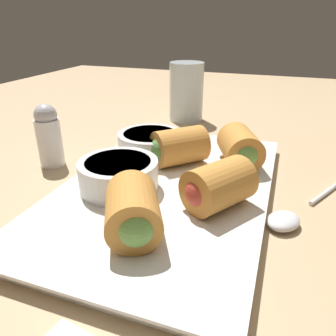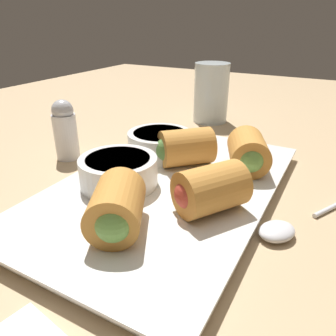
# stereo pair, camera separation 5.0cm
# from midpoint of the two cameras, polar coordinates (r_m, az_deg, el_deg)

# --- Properties ---
(table_surface) EXTENTS (1.80, 1.40, 0.02)m
(table_surface) POSITION_cam_midpoint_polar(r_m,az_deg,el_deg) (0.34, 4.30, -9.00)
(table_surface) COLOR tan
(table_surface) RESTS_ON ground
(serving_plate) EXTENTS (0.34, 0.21, 0.01)m
(serving_plate) POSITION_cam_midpoint_polar(r_m,az_deg,el_deg) (0.36, 3.95, -3.74)
(serving_plate) COLOR silver
(serving_plate) RESTS_ON table_surface
(roll_front_left) EXTENTS (0.08, 0.07, 0.04)m
(roll_front_left) POSITION_cam_midpoint_polar(r_m,az_deg,el_deg) (0.31, 11.78, -3.69)
(roll_front_left) COLOR #C68438
(roll_front_left) RESTS_ON serving_plate
(roll_front_right) EXTENTS (0.07, 0.07, 0.04)m
(roll_front_right) POSITION_cam_midpoint_polar(r_m,az_deg,el_deg) (0.40, 17.42, 2.46)
(roll_front_right) COLOR #C68438
(roll_front_right) RESTS_ON serving_plate
(roll_back_left) EXTENTS (0.08, 0.07, 0.04)m
(roll_back_left) POSITION_cam_midpoint_polar(r_m,az_deg,el_deg) (0.27, -3.86, -7.38)
(roll_back_left) COLOR #C68438
(roll_back_left) RESTS_ON serving_plate
(roll_back_right) EXTENTS (0.08, 0.08, 0.04)m
(roll_back_right) POSITION_cam_midpoint_polar(r_m,az_deg,el_deg) (0.40, 6.30, 3.47)
(roll_back_right) COLOR #C68438
(roll_back_right) RESTS_ON serving_plate
(dipping_bowl_near) EXTENTS (0.08, 0.08, 0.03)m
(dipping_bowl_near) POSITION_cam_midpoint_polar(r_m,az_deg,el_deg) (0.35, -4.95, -0.78)
(dipping_bowl_near) COLOR silver
(dipping_bowl_near) RESTS_ON serving_plate
(dipping_bowl_far) EXTENTS (0.08, 0.08, 0.03)m
(dipping_bowl_far) POSITION_cam_midpoint_polar(r_m,az_deg,el_deg) (0.42, 1.95, 4.32)
(dipping_bowl_far) COLOR silver
(dipping_bowl_far) RESTS_ON serving_plate
(spoon) EXTENTS (0.18, 0.11, 0.01)m
(spoon) POSITION_cam_midpoint_polar(r_m,az_deg,el_deg) (0.34, 25.07, -9.01)
(spoon) COLOR silver
(spoon) RESTS_ON table_surface
(drinking_glass) EXTENTS (0.06, 0.06, 0.11)m
(drinking_glass) POSITION_cam_midpoint_polar(r_m,az_deg,el_deg) (0.62, 9.89, 12.71)
(drinking_glass) COLOR silver
(drinking_glass) RESTS_ON table_surface
(salt_shaker) EXTENTS (0.03, 0.03, 0.08)m
(salt_shaker) POSITION_cam_midpoint_polar(r_m,az_deg,el_deg) (0.46, -14.56, 6.38)
(salt_shaker) COLOR silver
(salt_shaker) RESTS_ON table_surface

